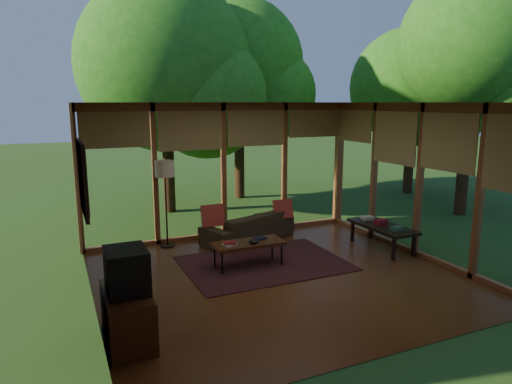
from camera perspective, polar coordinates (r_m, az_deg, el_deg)
name	(u,v)px	position (r m, az deg, el deg)	size (l,w,h in m)	color
floor	(279,277)	(7.30, 2.94, -10.58)	(5.50, 5.50, 0.00)	brown
ceiling	(281,102)	(6.78, 3.17, 11.11)	(5.50, 5.50, 0.00)	silver
wall_left	(88,210)	(6.20, -20.24, -2.17)	(0.04, 5.00, 2.70)	beige
wall_front	(391,237)	(4.89, 16.55, -5.39)	(5.50, 0.04, 2.70)	beige
window_wall_back	(224,171)	(9.18, -4.07, 2.66)	(5.50, 0.12, 2.70)	brown
window_wall_right	(420,181)	(8.51, 19.78, 1.35)	(0.12, 5.00, 2.70)	brown
exterior_lawn	(370,174)	(18.10, 14.12, 2.21)	(40.00, 40.00, 0.00)	#284C1C
tree_nw	(164,65)	(11.50, -11.39, 15.30)	(4.13, 4.13, 5.65)	#372114
tree_ne	(238,65)	(13.06, -2.31, 15.61)	(3.62, 3.62, 5.53)	#372114
tree_se	(471,44)	(12.00, 25.27, 16.40)	(3.28, 3.28, 5.67)	#372114
tree_far	(409,88)	(14.33, 18.60, 12.25)	(3.43, 3.43, 4.84)	#372114
rug	(264,263)	(7.87, 1.04, -8.89)	(2.69, 1.90, 0.01)	maroon
sofa	(248,227)	(9.06, -1.00, -4.35)	(1.91, 0.75, 0.56)	#372D1B
pillow_left	(213,216)	(8.68, -5.44, -2.99)	(0.42, 0.14, 0.42)	maroon
pillow_right	(283,209)	(9.26, 3.39, -2.17)	(0.38, 0.13, 0.38)	maroon
ct_book_lower	(230,245)	(7.43, -3.31, -6.59)	(0.21, 0.16, 0.03)	beige
ct_book_upper	(230,243)	(7.42, -3.32, -6.37)	(0.18, 0.14, 0.03)	maroon
ct_book_side	(260,238)	(7.77, 0.51, -5.79)	(0.20, 0.15, 0.03)	black
ct_bowl	(253,241)	(7.52, -0.31, -6.18)	(0.16, 0.16, 0.07)	black
media_cabinet	(128,316)	(5.60, -15.76, -14.72)	(0.50, 1.00, 0.60)	#4B2514
television	(127,270)	(5.39, -15.86, -9.41)	(0.45, 0.55, 0.50)	black
console_book_a	(397,229)	(8.53, 17.25, -4.39)	(0.20, 0.15, 0.07)	#2F534B
console_book_b	(381,222)	(8.85, 15.34, -3.63)	(0.22, 0.16, 0.10)	maroon
console_book_c	(367,218)	(9.16, 13.76, -3.16)	(0.24, 0.17, 0.06)	beige
floor_lamp	(165,174)	(8.60, -11.33, 2.26)	(0.36, 0.36, 1.65)	black
coffee_table	(248,244)	(7.61, -0.97, -6.52)	(1.20, 0.50, 0.43)	#4B2514
side_console	(382,227)	(8.84, 15.51, -4.29)	(0.60, 1.40, 0.46)	black
wall_painting	(83,178)	(7.54, -20.84, 1.62)	(0.06, 1.35, 1.15)	black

